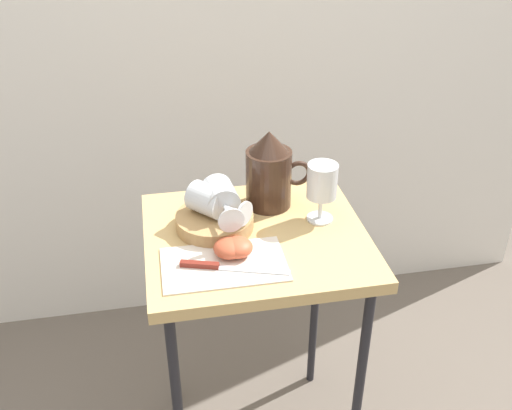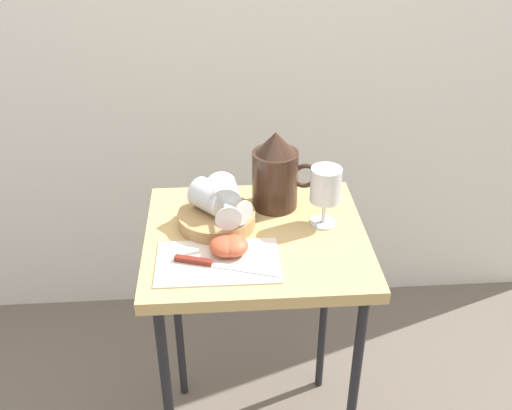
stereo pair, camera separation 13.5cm
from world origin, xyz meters
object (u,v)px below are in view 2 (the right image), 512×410
at_px(basket_tray, 217,219).
at_px(wine_glass_tipped_far, 223,196).
at_px(knife, 211,264).
at_px(apple_half_left, 225,246).
at_px(wine_glass_tipped_near, 212,198).
at_px(apple_half_right, 233,246).
at_px(pitcher, 275,177).
at_px(wine_glass_upright, 325,188).
at_px(table, 256,262).

bearing_deg(basket_tray, wine_glass_tipped_far, 27.30).
distance_m(wine_glass_tipped_far, knife, 0.19).
height_order(wine_glass_tipped_far, knife, wine_glass_tipped_far).
xyz_separation_m(apple_half_left, knife, (-0.03, -0.04, -0.01)).
bearing_deg(wine_glass_tipped_far, knife, -100.17).
distance_m(wine_glass_tipped_near, apple_half_right, 0.15).
relative_size(pitcher, knife, 0.87).
relative_size(basket_tray, knife, 0.80).
bearing_deg(wine_glass_upright, basket_tray, 177.29).
xyz_separation_m(table, basket_tray, (-0.09, 0.05, 0.10)).
relative_size(apple_half_right, knife, 0.30).
height_order(table, apple_half_right, apple_half_right).
xyz_separation_m(table, wine_glass_tipped_far, (-0.07, 0.06, 0.16)).
distance_m(table, basket_tray, 0.14).
xyz_separation_m(basket_tray, pitcher, (0.15, 0.08, 0.06)).
bearing_deg(knife, wine_glass_tipped_far, 79.83).
bearing_deg(wine_glass_tipped_far, wine_glass_tipped_near, -176.70).
relative_size(table, knife, 3.19).
distance_m(pitcher, apple_half_right, 0.24).
relative_size(table, apple_half_left, 10.51).
xyz_separation_m(wine_glass_upright, knife, (-0.27, -0.15, -0.09)).
bearing_deg(apple_half_left, wine_glass_tipped_near, 100.95).
height_order(basket_tray, apple_half_left, apple_half_left).
height_order(apple_half_left, knife, apple_half_left).
height_order(wine_glass_tipped_far, apple_half_right, wine_glass_tipped_far).
height_order(apple_half_left, apple_half_right, same).
distance_m(wine_glass_tipped_near, wine_glass_tipped_far, 0.03).
distance_m(apple_half_left, knife, 0.05).
bearing_deg(apple_half_left, table, 45.89).
bearing_deg(apple_half_right, table, 53.42).
xyz_separation_m(table, apple_half_right, (-0.06, -0.08, 0.11)).
height_order(pitcher, wine_glass_upright, pitcher).
xyz_separation_m(pitcher, apple_half_left, (-0.13, -0.20, -0.06)).
bearing_deg(apple_half_right, wine_glass_tipped_near, 107.94).
xyz_separation_m(table, wine_glass_upright, (0.17, 0.03, 0.18)).
height_order(basket_tray, wine_glass_upright, wine_glass_upright).
bearing_deg(basket_tray, wine_glass_upright, -2.71).
xyz_separation_m(basket_tray, wine_glass_tipped_near, (-0.01, 0.01, 0.05)).
bearing_deg(pitcher, apple_half_left, -122.79).
bearing_deg(apple_half_right, wine_glass_upright, 26.69).
xyz_separation_m(pitcher, wine_glass_upright, (0.11, -0.09, 0.02)).
height_order(wine_glass_upright, knife, wine_glass_upright).
relative_size(pitcher, wine_glass_tipped_far, 1.28).
height_order(pitcher, apple_half_left, pitcher).
distance_m(basket_tray, wine_glass_upright, 0.27).
bearing_deg(table, wine_glass_upright, 11.86).
bearing_deg(wine_glass_tipped_far, apple_half_right, -82.70).
relative_size(table, apple_half_right, 10.51).
bearing_deg(pitcher, wine_glass_tipped_near, -154.88).
bearing_deg(apple_half_left, pitcher, 57.21).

